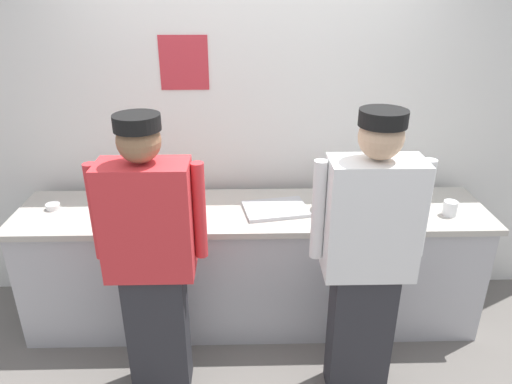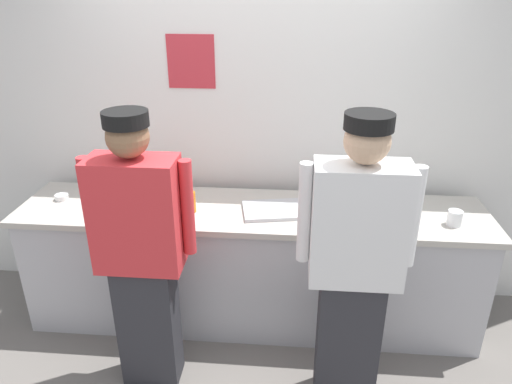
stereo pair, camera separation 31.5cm
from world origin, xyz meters
name	(u,v)px [view 1 (the left image)]	position (x,y,z in m)	size (l,w,h in m)	color
ground_plane	(254,349)	(0.00, 0.00, 0.00)	(9.00, 9.00, 0.00)	slate
wall_back	(251,124)	(0.00, 0.81, 1.33)	(4.90, 0.11, 2.66)	silver
prep_counter	(252,265)	(0.00, 0.35, 0.44)	(3.13, 0.66, 0.88)	#B2B2B7
chef_near_left	(151,257)	(-0.56, -0.27, 0.91)	(0.61, 0.24, 1.70)	#2D2D33
chef_center	(368,256)	(0.61, -0.31, 0.92)	(0.62, 0.24, 1.72)	#2D2D33
plate_stack_front	(117,199)	(-0.91, 0.44, 0.92)	(0.25, 0.25, 0.08)	white
mixing_bowl_steel	(345,204)	(0.61, 0.30, 0.94)	(0.40, 0.40, 0.11)	#B7BABF
sheet_tray	(276,209)	(0.15, 0.33, 0.89)	(0.41, 0.29, 0.02)	#B7BABF
squeeze_bottle_primary	(157,185)	(-0.66, 0.55, 0.98)	(0.05, 0.05, 0.21)	orange
squeeze_bottle_secondary	(193,203)	(-0.39, 0.28, 0.97)	(0.05, 0.05, 0.18)	orange
ramekin_green_sauce	(53,206)	(-1.32, 0.39, 0.90)	(0.09, 0.09, 0.04)	white
ramekin_orange_sauce	(130,219)	(-0.77, 0.18, 0.91)	(0.10, 0.10, 0.05)	white
deli_cup	(450,208)	(1.28, 0.24, 0.93)	(0.09, 0.09, 0.10)	white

